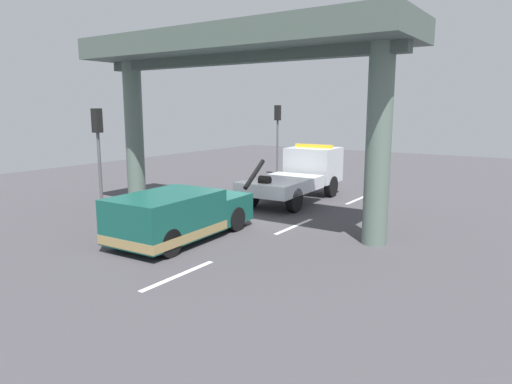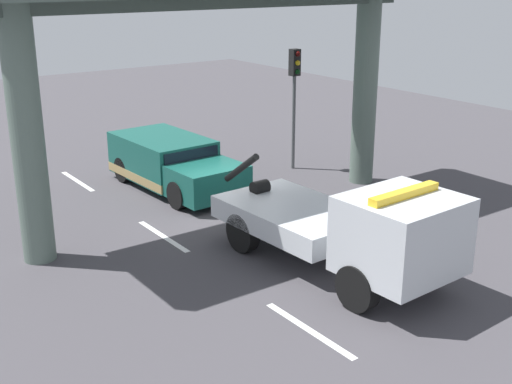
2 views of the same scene
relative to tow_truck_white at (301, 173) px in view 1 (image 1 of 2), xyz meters
The scene contains 9 objects.
ground_plane 4.86m from the tow_truck_white, behind, with size 60.00×40.00×0.10m, color #423F44.
lane_stripe_west 11.01m from the tow_truck_white, 167.75° to the right, with size 2.60×0.16×0.01m, color silver.
lane_stripe_mid 5.38m from the tow_truck_white, 153.70° to the right, with size 2.60×0.16×0.01m, color silver.
lane_stripe_east 2.92m from the tow_truck_white, 60.71° to the right, with size 2.60×0.16×0.01m, color silver.
tow_truck_white is the anchor object (origin of this frame).
towed_van_green 8.28m from the tow_truck_white, behind, with size 5.28×2.41×1.58m.
overpass_structure 7.01m from the tow_truck_white, behind, with size 3.60×12.83×6.92m.
traffic_light_near 9.10m from the tow_truck_white, 149.56° to the left, with size 0.39×0.32×4.19m.
traffic_light_far 7.25m from the tow_truck_white, 40.30° to the left, with size 0.39×0.32×4.36m.
Camera 1 is at (-14.23, -10.22, 4.21)m, focal length 32.58 mm.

